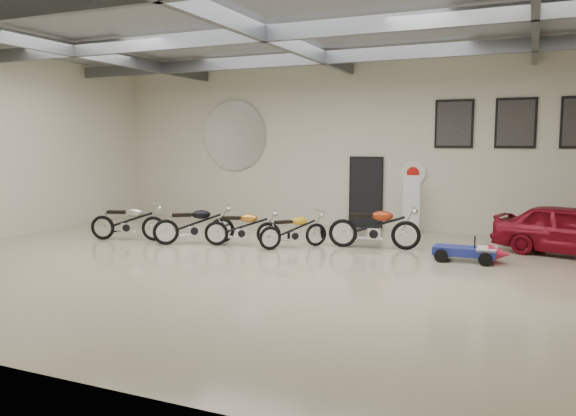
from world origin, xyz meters
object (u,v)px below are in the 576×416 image
at_px(vintage_car, 573,230).
at_px(motorcycle_black, 194,224).
at_px(banner_stand, 411,203).
at_px(motorcycle_silver, 128,221).
at_px(go_kart, 472,249).
at_px(motorcycle_red, 374,226).
at_px(motorcycle_gold, 242,226).
at_px(motorcycle_yellow, 293,229).

bearing_deg(vintage_car, motorcycle_black, 119.44).
relative_size(banner_stand, motorcycle_silver, 0.86).
bearing_deg(banner_stand, go_kart, -65.03).
distance_m(motorcycle_black, motorcycle_red, 4.55).
bearing_deg(vintage_car, motorcycle_gold, 119.94).
height_order(motorcycle_yellow, go_kart, motorcycle_yellow).
bearing_deg(go_kart, motorcycle_black, -174.95).
distance_m(banner_stand, vintage_car, 4.39).
distance_m(go_kart, vintage_car, 2.64).
height_order(motorcycle_black, motorcycle_red, motorcycle_red).
height_order(motorcycle_gold, motorcycle_red, motorcycle_red).
relative_size(motorcycle_black, motorcycle_gold, 1.07).
bearing_deg(motorcycle_red, banner_stand, 71.80).
relative_size(motorcycle_black, vintage_car, 0.59).
relative_size(motorcycle_silver, motorcycle_black, 0.99).
bearing_deg(motorcycle_black, banner_stand, 3.37).
xyz_separation_m(motorcycle_gold, go_kart, (5.46, 0.31, -0.20)).
distance_m(motorcycle_yellow, go_kart, 4.19).
distance_m(motorcycle_gold, go_kart, 5.48).
xyz_separation_m(banner_stand, go_kart, (1.98, -3.35, -0.57)).
relative_size(banner_stand, go_kart, 1.06).
height_order(motorcycle_silver, motorcycle_gold, motorcycle_silver).
xyz_separation_m(motorcycle_silver, vintage_car, (10.69, 2.44, 0.07)).
xyz_separation_m(motorcycle_black, vintage_car, (8.78, 2.19, 0.06)).
bearing_deg(motorcycle_black, go_kart, -31.35).
distance_m(motorcycle_gold, motorcycle_red, 3.27).
xyz_separation_m(motorcycle_red, go_kart, (2.34, -0.66, -0.27)).
distance_m(motorcycle_gold, motorcycle_yellow, 1.31).
relative_size(motorcycle_gold, motorcycle_red, 0.87).
distance_m(banner_stand, motorcycle_red, 2.73).
xyz_separation_m(motorcycle_red, vintage_car, (4.40, 0.98, 0.02)).
distance_m(motorcycle_silver, go_kart, 8.67).
relative_size(banner_stand, motorcycle_black, 0.85).
bearing_deg(motorcycle_silver, go_kart, -11.39).
height_order(motorcycle_silver, motorcycle_black, motorcycle_black).
bearing_deg(vintage_car, motorcycle_red, 117.99).
bearing_deg(go_kart, motorcycle_yellow, -179.01).
relative_size(banner_stand, motorcycle_red, 0.79).
xyz_separation_m(banner_stand, vintage_car, (4.04, -1.71, -0.28)).
xyz_separation_m(banner_stand, motorcycle_red, (-0.36, -2.69, -0.30)).
xyz_separation_m(banner_stand, motorcycle_black, (-4.75, -3.90, -0.34)).
height_order(motorcycle_black, motorcycle_yellow, motorcycle_black).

